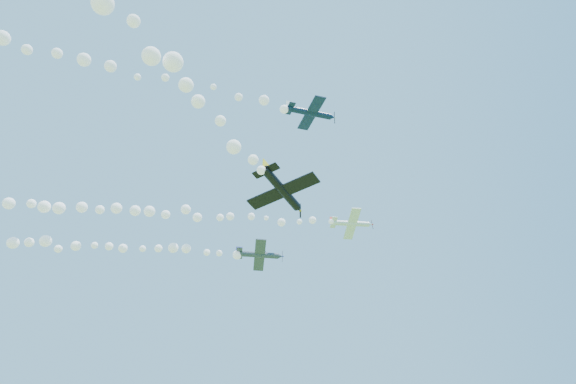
# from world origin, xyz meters

# --- Properties ---
(plane_white) EXTENTS (7.03, 7.43, 2.00)m
(plane_white) POSITION_xyz_m (11.35, 8.72, 48.12)
(plane_white) COLOR white
(smoke_trail_white) EXTENTS (74.23, 20.66, 2.97)m
(smoke_trail_white) POSITION_xyz_m (-27.75, -1.15, 47.81)
(smoke_trail_white) COLOR white
(plane_navy) EXTENTS (6.71, 6.96, 2.09)m
(plane_navy) POSITION_xyz_m (7.19, -12.51, 50.48)
(plane_navy) COLOR #0D1E3D
(plane_grey) EXTENTS (7.50, 7.93, 2.37)m
(plane_grey) POSITION_xyz_m (-3.14, 7.99, 43.10)
(plane_grey) COLOR #343E4C
(plane_black) EXTENTS (7.84, 7.39, 2.72)m
(plane_black) POSITION_xyz_m (4.18, -16.33, 34.21)
(plane_black) COLOR black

